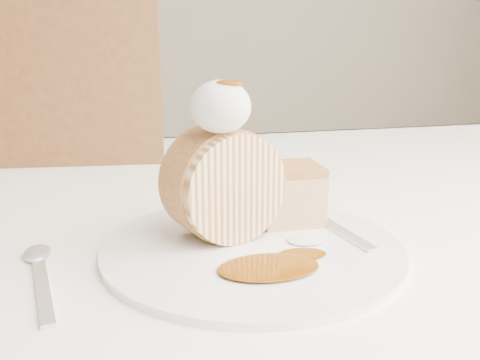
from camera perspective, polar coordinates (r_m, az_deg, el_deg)
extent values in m
cube|color=white|center=(0.66, 1.89, -4.19)|extent=(1.40, 0.90, 0.04)
cube|color=white|center=(1.11, -4.10, -2.42)|extent=(1.40, 0.01, 0.28)
cylinder|color=brown|center=(1.38, 23.56, -11.44)|extent=(0.06, 0.06, 0.71)
cube|color=brown|center=(1.19, -18.96, -8.49)|extent=(0.52, 0.52, 0.04)
cube|color=brown|center=(0.91, -23.08, 1.66)|extent=(0.47, 0.10, 0.49)
cylinder|color=brown|center=(1.46, -8.41, -14.22)|extent=(0.04, 0.04, 0.46)
cylinder|color=brown|center=(1.53, -24.21, -14.07)|extent=(0.04, 0.04, 0.46)
cylinder|color=white|center=(0.51, 1.35, -7.24)|extent=(0.29, 0.29, 0.01)
cylinder|color=beige|center=(0.52, -1.74, -0.45)|extent=(0.12, 0.09, 0.11)
cube|color=#BA7F46|center=(0.57, 5.29, -1.84)|extent=(0.06, 0.06, 0.05)
ellipsoid|color=silver|center=(0.49, -2.07, 7.82)|extent=(0.06, 0.06, 0.05)
ellipsoid|color=#663204|center=(0.48, -1.29, 11.01)|extent=(0.03, 0.02, 0.01)
cube|color=silver|center=(0.55, 10.32, -5.14)|extent=(0.05, 0.17, 0.00)
cube|color=silver|center=(0.47, -20.28, -11.00)|extent=(0.05, 0.15, 0.00)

